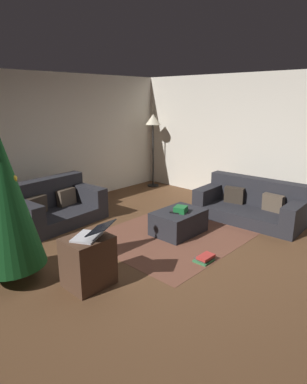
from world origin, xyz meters
TOP-DOWN VIEW (x-y plane):
  - ground_plane at (0.00, 0.00)m, footprint 6.40×6.40m
  - rear_partition at (0.00, 3.14)m, footprint 6.40×0.12m
  - corner_partition at (3.14, 0.00)m, footprint 0.12×6.40m
  - couch_left at (-0.27, 2.25)m, footprint 1.60×1.04m
  - couch_right at (2.25, -0.22)m, footprint 1.00×1.89m
  - ottoman at (0.84, 0.33)m, footprint 0.83×0.59m
  - gift_box at (0.81, 0.28)m, footprint 0.24×0.24m
  - tv_remote at (0.71, 0.32)m, footprint 0.10×0.17m
  - christmas_tree at (-1.65, 0.89)m, footprint 0.81×0.81m
  - side_table at (-1.09, 0.13)m, footprint 0.52×0.44m
  - laptop at (-1.06, 0.07)m, footprint 0.51×0.54m
  - book_stack at (0.32, -0.54)m, footprint 0.26×0.22m
  - corner_lamp at (2.73, 2.67)m, footprint 0.36×0.36m
  - area_rug at (0.84, 0.33)m, footprint 2.60×2.00m

SIDE VIEW (x-z plane):
  - ground_plane at x=0.00m, z-range 0.00..0.00m
  - area_rug at x=0.84m, z-range 0.00..0.01m
  - book_stack at x=0.32m, z-range 0.00..0.09m
  - ottoman at x=0.84m, z-range 0.00..0.37m
  - couch_right at x=2.25m, z-range -0.09..0.62m
  - couch_left at x=-0.27m, z-range -0.09..0.66m
  - side_table at x=-1.09m, z-range 0.00..0.60m
  - tv_remote at x=0.71m, z-range 0.37..0.40m
  - gift_box at x=0.81m, z-range 0.37..0.47m
  - laptop at x=-1.06m, z-range 0.56..0.76m
  - christmas_tree at x=-1.65m, z-range 0.06..2.04m
  - rear_partition at x=0.00m, z-range 0.00..2.60m
  - corner_partition at x=3.14m, z-range 0.00..2.60m
  - corner_lamp at x=2.73m, z-range 0.62..2.37m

